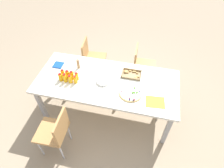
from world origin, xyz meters
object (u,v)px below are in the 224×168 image
object	(u,v)px
party_table	(107,84)
juice_bottle_5	(68,74)
juice_bottle_6	(72,75)
juice_bottle_4	(63,74)
juice_bottle_1	(65,78)
paper_folder	(155,102)
chair_near_left	(55,131)
snack_tray	(131,74)
cardboard_tube	(78,64)
juice_bottle_0	(61,77)
juice_bottle_7	(77,76)
plate_stack	(103,82)
chair_far_right	(141,64)
juice_bottle_2	(70,79)
chair_far_left	(92,56)
fruit_pizza	(131,93)
napkin_stack	(58,65)
juice_bottle_3	(75,80)

from	to	relation	value
party_table	juice_bottle_5	distance (m)	0.61
juice_bottle_6	juice_bottle_4	bearing A→B (deg)	177.98
juice_bottle_1	paper_folder	size ratio (longest dim) A/B	0.57
chair_near_left	snack_tray	world-z (taller)	chair_near_left
juice_bottle_1	cardboard_tube	size ratio (longest dim) A/B	0.87
juice_bottle_0	juice_bottle_7	size ratio (longest dim) A/B	1.01
plate_stack	chair_far_right	bearing A→B (deg)	59.65
juice_bottle_2	cardboard_tube	size ratio (longest dim) A/B	0.83
juice_bottle_0	cardboard_tube	distance (m)	0.36
juice_bottle_6	plate_stack	world-z (taller)	juice_bottle_6
party_table	chair_near_left	world-z (taller)	chair_near_left
juice_bottle_2	juice_bottle_7	size ratio (longest dim) A/B	1.05
juice_bottle_0	juice_bottle_4	world-z (taller)	juice_bottle_4
juice_bottle_5	juice_bottle_7	distance (m)	0.15
chair_far_left	juice_bottle_1	distance (m)	1.02
chair_far_right	juice_bottle_5	world-z (taller)	juice_bottle_5
chair_far_right	chair_far_left	world-z (taller)	same
plate_stack	juice_bottle_0	bearing A→B (deg)	-171.19
juice_bottle_1	juice_bottle_6	distance (m)	0.11
plate_stack	fruit_pizza	bearing A→B (deg)	-15.21
paper_folder	party_table	bearing A→B (deg)	161.78
plate_stack	juice_bottle_6	bearing A→B (deg)	-177.02
juice_bottle_2	snack_tray	world-z (taller)	juice_bottle_2
juice_bottle_6	napkin_stack	bearing A→B (deg)	145.15
party_table	chair_near_left	bearing A→B (deg)	-121.53
juice_bottle_0	juice_bottle_2	bearing A→B (deg)	-2.22
paper_folder	cardboard_tube	bearing A→B (deg)	161.33
snack_tray	plate_stack	distance (m)	0.47
juice_bottle_3	juice_bottle_5	world-z (taller)	juice_bottle_5
chair_near_left	juice_bottle_1	xyz separation A→B (m)	(-0.08, 0.69, 0.33)
party_table	juice_bottle_3	bearing A→B (deg)	-162.47
juice_bottle_1	juice_bottle_6	xyz separation A→B (m)	(0.08, 0.08, -0.00)
fruit_pizza	napkin_stack	world-z (taller)	fruit_pizza
juice_bottle_0	juice_bottle_5	size ratio (longest dim) A/B	0.93
snack_tray	napkin_stack	distance (m)	1.21
fruit_pizza	napkin_stack	distance (m)	1.30
juice_bottle_7	cardboard_tube	distance (m)	0.26
chair_far_right	plate_stack	world-z (taller)	chair_far_right
juice_bottle_0	juice_bottle_1	distance (m)	0.08
party_table	juice_bottle_4	xyz separation A→B (m)	(-0.67, -0.07, 0.13)
juice_bottle_1	juice_bottle_3	xyz separation A→B (m)	(0.16, 0.01, -0.01)
juice_bottle_6	fruit_pizza	size ratio (longest dim) A/B	0.43
juice_bottle_0	plate_stack	bearing A→B (deg)	8.81
fruit_pizza	juice_bottle_7	bearing A→B (deg)	173.59
chair_near_left	juice_bottle_5	size ratio (longest dim) A/B	5.66
juice_bottle_0	juice_bottle_4	xyz separation A→B (m)	(0.00, 0.08, 0.00)
plate_stack	chair_far_left	bearing A→B (deg)	118.44
juice_bottle_5	napkin_stack	xyz separation A→B (m)	(-0.27, 0.23, -0.06)
chair_far_right	juice_bottle_7	distance (m)	1.30
juice_bottle_6	fruit_pizza	world-z (taller)	juice_bottle_6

